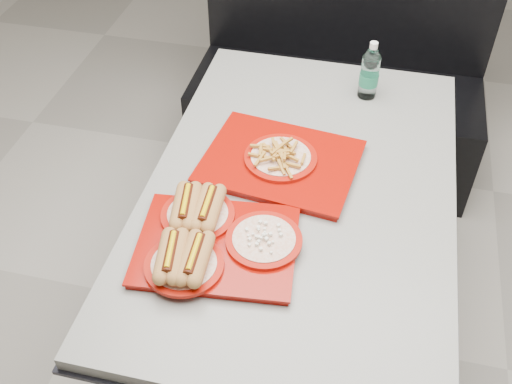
% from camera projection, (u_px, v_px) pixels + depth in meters
% --- Properties ---
extents(ground, '(6.00, 6.00, 0.00)m').
position_uv_depth(ground, '(291.00, 327.00, 2.30)').
color(ground, '#A19B90').
rests_on(ground, ground).
extents(diner_table, '(0.92, 1.42, 0.75)m').
position_uv_depth(diner_table, '(298.00, 223.00, 1.90)').
color(diner_table, black).
rests_on(diner_table, ground).
extents(booth_bench, '(1.30, 0.57, 1.35)m').
position_uv_depth(booth_bench, '(338.00, 83.00, 2.79)').
color(booth_bench, black).
rests_on(booth_bench, ground).
extents(tray_near, '(0.45, 0.38, 0.09)m').
position_uv_depth(tray_near, '(210.00, 239.00, 1.58)').
color(tray_near, '#8B0B03').
rests_on(tray_near, diner_table).
extents(tray_far, '(0.50, 0.41, 0.09)m').
position_uv_depth(tray_far, '(281.00, 159.00, 1.83)').
color(tray_far, '#8B0B03').
rests_on(tray_far, diner_table).
extents(water_bottle, '(0.07, 0.07, 0.21)m').
position_uv_depth(water_bottle, '(370.00, 74.00, 2.05)').
color(water_bottle, silver).
rests_on(water_bottle, diner_table).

